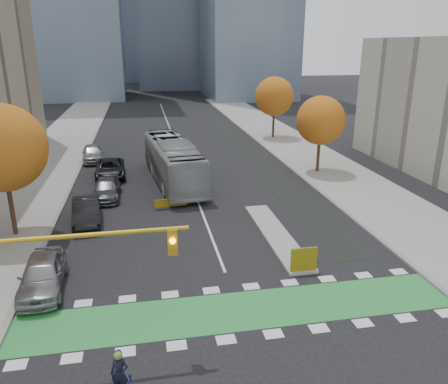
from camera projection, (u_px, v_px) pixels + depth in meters
name	position (u px, v px, depth m)	size (l,w,h in m)	color
ground	(248.00, 331.00, 18.24)	(300.00, 300.00, 0.00)	black
sidewalk_west	(22.00, 195.00, 34.47)	(7.00, 120.00, 0.15)	gray
sidewalk_east	(341.00, 177.00, 39.20)	(7.00, 120.00, 0.15)	gray
curb_west	(68.00, 192.00, 35.09)	(0.30, 120.00, 0.16)	gray
curb_east	(304.00, 179.00, 38.59)	(0.30, 120.00, 0.16)	gray
bike_crossing	(240.00, 310.00, 19.64)	(20.00, 3.00, 0.01)	#2C873D
centre_line	(174.00, 139.00, 55.47)	(0.15, 70.00, 0.01)	silver
bike_lane_paint	(250.00, 154.00, 47.48)	(2.50, 50.00, 0.01)	black
median_island	(276.00, 235.00, 27.29)	(1.60, 10.00, 0.16)	gray
hazard_board	(304.00, 259.00, 22.60)	(1.40, 0.12, 1.30)	yellow
tree_west	(2.00, 148.00, 25.51)	(5.20, 5.20, 8.22)	#332114
tree_east_near	(321.00, 121.00, 39.26)	(4.40, 4.40, 7.08)	#332114
tree_east_far	(274.00, 96.00, 54.12)	(4.80, 4.80, 7.65)	#332114
traffic_signal_west	(30.00, 268.00, 15.08)	(8.53, 0.56, 5.20)	#BF9914
bus	(173.00, 161.00, 37.36)	(3.12, 13.34, 3.72)	#999DA0
parked_car_a	(42.00, 274.00, 21.05)	(1.97, 4.89, 1.67)	gray
parked_car_b	(86.00, 212.00, 29.02)	(1.72, 4.94, 1.63)	black
parked_car_c	(107.00, 189.00, 33.88)	(2.01, 4.95, 1.44)	#46474B
parked_car_d	(110.00, 169.00, 39.20)	(2.57, 5.57, 1.55)	black
parked_car_e	(93.00, 153.00, 44.52)	(1.99, 4.95, 1.69)	#A8A9AE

